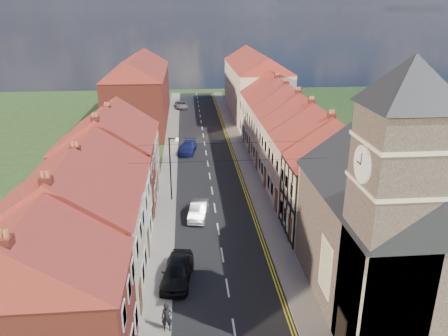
# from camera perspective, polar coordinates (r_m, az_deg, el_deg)

# --- Properties ---
(road) EXTENTS (7.00, 90.00, 0.02)m
(road) POSITION_cam_1_polar(r_m,az_deg,el_deg) (50.51, -2.13, 0.57)
(road) COLOR black
(road) RESTS_ON ground
(pavement_left) EXTENTS (1.80, 90.00, 0.12)m
(pavement_left) POSITION_cam_1_polar(r_m,az_deg,el_deg) (50.49, -7.13, 0.48)
(pavement_left) COLOR #AAA29B
(pavement_left) RESTS_ON ground
(pavement_right) EXTENTS (1.80, 90.00, 0.12)m
(pavement_right) POSITION_cam_1_polar(r_m,az_deg,el_deg) (50.89, 2.82, 0.77)
(pavement_right) COLOR #AAA29B
(pavement_right) RESTS_ON ground
(church) EXTENTS (11.25, 14.25, 15.20)m
(church) POSITION_cam_1_polar(r_m,az_deg,el_deg) (26.32, 21.95, -6.16)
(church) COLOR #3B3029
(church) RESTS_ON ground
(cottage_r_tudor) EXTENTS (8.30, 5.20, 9.00)m
(cottage_r_tudor) POSITION_cam_1_polar(r_m,az_deg,el_deg) (34.69, 14.82, -1.56)
(cottage_r_tudor) COLOR #B1A695
(cottage_r_tudor) RESTS_ON ground
(cottage_r_white_near) EXTENTS (8.30, 6.00, 9.00)m
(cottage_r_white_near) POSITION_cam_1_polar(r_m,az_deg,el_deg) (39.49, 12.33, 1.32)
(cottage_r_white_near) COLOR beige
(cottage_r_white_near) RESTS_ON ground
(cottage_r_cream_mid) EXTENTS (8.30, 5.20, 9.00)m
(cottage_r_cream_mid) POSITION_cam_1_polar(r_m,az_deg,el_deg) (44.43, 10.33, 3.56)
(cottage_r_cream_mid) COLOR #B1A695
(cottage_r_cream_mid) RESTS_ON ground
(cottage_r_pink) EXTENTS (8.30, 6.00, 9.00)m
(cottage_r_pink) POSITION_cam_1_polar(r_m,az_deg,el_deg) (49.46, 8.74, 5.34)
(cottage_r_pink) COLOR beige
(cottage_r_pink) RESTS_ON ground
(cottage_r_white_far) EXTENTS (8.30, 5.20, 9.00)m
(cottage_r_white_far) POSITION_cam_1_polar(r_m,az_deg,el_deg) (54.56, 7.43, 6.79)
(cottage_r_white_far) COLOR #B1A695
(cottage_r_white_far) RESTS_ON ground
(cottage_r_cream_far) EXTENTS (8.30, 6.00, 9.00)m
(cottage_r_cream_far) POSITION_cam_1_polar(r_m,az_deg,el_deg) (59.72, 6.34, 7.98)
(cottage_r_cream_far) COLOR beige
(cottage_r_cream_far) RESTS_ON ground
(cottage_l_brick_near) EXTENTS (8.30, 5.70, 8.80)m
(cottage_l_brick_near) POSITION_cam_1_polar(r_m,az_deg,el_deg) (22.46, -23.10, -15.55)
(cottage_l_brick_near) COLOR maroon
(cottage_l_brick_near) RESTS_ON ground
(cottage_l_cream) EXTENTS (8.30, 6.30, 9.10)m
(cottage_l_cream) POSITION_cam_1_polar(r_m,az_deg,el_deg) (27.11, -19.59, -8.27)
(cottage_l_cream) COLOR #B1A695
(cottage_l_cream) RESTS_ON ground
(cottage_l_white) EXTENTS (8.30, 6.90, 8.80)m
(cottage_l_white) POSITION_cam_1_polar(r_m,az_deg,el_deg) (32.80, -16.97, -3.24)
(cottage_l_white) COLOR beige
(cottage_l_white) RESTS_ON ground
(cottage_l_brick_mid) EXTENTS (8.30, 5.70, 9.10)m
(cottage_l_brick_mid) POSITION_cam_1_polar(r_m,az_deg,el_deg) (38.33, -15.27, 0.57)
(cottage_l_brick_mid) COLOR maroon
(cottage_l_brick_mid) RESTS_ON ground
(cottage_l_pink) EXTENTS (8.30, 6.30, 8.80)m
(cottage_l_pink) POSITION_cam_1_polar(r_m,az_deg,el_deg) (43.81, -14.03, 2.90)
(cottage_l_pink) COLOR beige
(cottage_l_pink) RESTS_ON ground
(block_right_far) EXTENTS (8.30, 24.20, 10.50)m
(block_right_far) POSITION_cam_1_polar(r_m,az_deg,el_deg) (74.39, 4.07, 11.08)
(block_right_far) COLOR #B1A695
(block_right_far) RESTS_ON ground
(block_left_far) EXTENTS (8.30, 24.20, 10.50)m
(block_left_far) POSITION_cam_1_polar(r_m,az_deg,el_deg) (68.90, -10.96, 10.05)
(block_left_far) COLOR maroon
(block_left_far) RESTS_ON ground
(lamppost) EXTENTS (0.88, 0.15, 6.00)m
(lamppost) POSITION_cam_1_polar(r_m,az_deg,el_deg) (39.88, -6.91, 0.41)
(lamppost) COLOR black
(lamppost) RESTS_ON pavement_left
(car_near) EXTENTS (2.46, 4.77, 1.55)m
(car_near) POSITION_cam_1_polar(r_m,az_deg,el_deg) (29.41, -6.12, -13.21)
(car_near) COLOR black
(car_near) RESTS_ON ground
(car_mid) EXTENTS (2.02, 4.15, 1.31)m
(car_mid) POSITION_cam_1_polar(r_m,az_deg,el_deg) (37.55, -3.33, -5.53)
(car_mid) COLOR #9B9FA3
(car_mid) RESTS_ON ground
(car_far) EXTENTS (2.63, 4.87, 1.34)m
(car_far) POSITION_cam_1_polar(r_m,az_deg,el_deg) (54.32, -4.76, 2.66)
(car_far) COLOR navy
(car_far) RESTS_ON ground
(car_distant) EXTENTS (2.47, 4.59, 1.22)m
(car_distant) POSITION_cam_1_polar(r_m,az_deg,el_deg) (79.60, -5.58, 8.20)
(car_distant) COLOR #A8A9B0
(car_distant) RESTS_ON ground
(pedestrian_left) EXTENTS (0.62, 0.41, 1.69)m
(pedestrian_left) POSITION_cam_1_polar(r_m,az_deg,el_deg) (25.45, -7.47, -18.78)
(pedestrian_left) COLOR black
(pedestrian_left) RESTS_ON pavement_left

